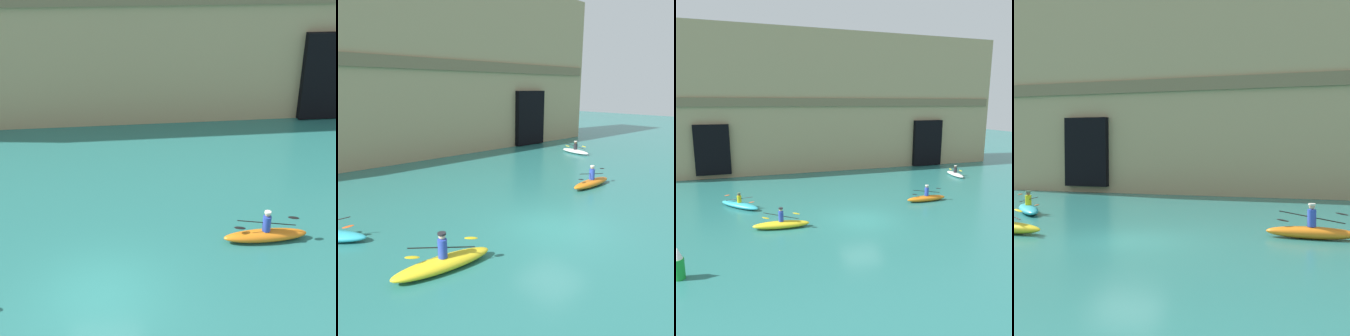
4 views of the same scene
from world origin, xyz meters
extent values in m
plane|color=#28706B|center=(0.00, 0.00, 0.00)|extent=(120.00, 120.00, 0.00)
cube|color=tan|center=(1.73, 18.11, 7.23)|extent=(40.70, 6.18, 14.46)
cube|color=#79674A|center=(1.73, 14.97, 7.27)|extent=(39.88, 0.24, 0.84)
cube|color=black|center=(13.71, 14.87, 2.66)|extent=(3.51, 0.70, 5.21)
ellipsoid|color=yellow|center=(-4.98, 0.11, 0.21)|extent=(3.32, 1.07, 0.43)
cylinder|color=#2D47B7|center=(-4.98, 0.11, 0.72)|extent=(0.29, 0.29, 0.59)
sphere|color=beige|center=(-4.98, 0.11, 1.13)|extent=(0.21, 0.21, 0.21)
cylinder|color=#232328|center=(-4.98, 0.11, 1.21)|extent=(0.26, 0.26, 0.06)
cylinder|color=black|center=(-4.98, 0.11, 0.75)|extent=(1.94, 0.73, 0.37)
ellipsoid|color=yellow|center=(-4.13, -0.20, 0.90)|extent=(0.48, 0.32, 0.12)
ellipsoid|color=yellow|center=(-5.83, 0.42, 0.60)|extent=(0.48, 0.32, 0.12)
ellipsoid|color=white|center=(13.43, 8.94, 0.17)|extent=(1.12, 2.96, 0.35)
cylinder|color=#232328|center=(13.43, 8.94, 0.59)|extent=(0.32, 0.32, 0.49)
sphere|color=brown|center=(13.43, 8.94, 0.95)|extent=(0.22, 0.22, 0.22)
cylinder|color=silver|center=(13.43, 8.94, 1.05)|extent=(0.28, 0.28, 0.06)
cylinder|color=black|center=(13.43, 8.94, 0.62)|extent=(0.19, 2.07, 0.26)
ellipsoid|color=yellow|center=(13.50, 9.86, 0.52)|extent=(0.21, 0.46, 0.10)
ellipsoid|color=yellow|center=(13.36, 8.03, 0.72)|extent=(0.21, 0.46, 0.10)
ellipsoid|color=#D84C19|center=(-6.48, 4.36, 0.47)|extent=(0.47, 0.38, 0.13)
ellipsoid|color=orange|center=(5.99, 2.24, 0.22)|extent=(3.15, 0.68, 0.43)
cylinder|color=#2D47B7|center=(5.99, 2.24, 0.73)|extent=(0.30, 0.30, 0.60)
sphere|color=tan|center=(5.99, 2.24, 1.13)|extent=(0.20, 0.20, 0.20)
cylinder|color=silver|center=(5.99, 2.24, 1.21)|extent=(0.25, 0.25, 0.06)
cylinder|color=black|center=(5.99, 2.24, 0.76)|extent=(2.22, 0.06, 0.38)
ellipsoid|color=black|center=(6.98, 2.23, 0.91)|extent=(0.44, 0.18, 0.12)
ellipsoid|color=black|center=(5.00, 2.25, 0.60)|extent=(0.44, 0.18, 0.12)
camera|label=1|loc=(0.74, -11.68, 9.96)|focal=50.00mm
camera|label=2|loc=(-9.55, -7.98, 5.45)|focal=35.00mm
camera|label=3|loc=(-7.00, -18.23, 7.17)|focal=35.00mm
camera|label=4|loc=(6.39, -14.46, 3.19)|focal=50.00mm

